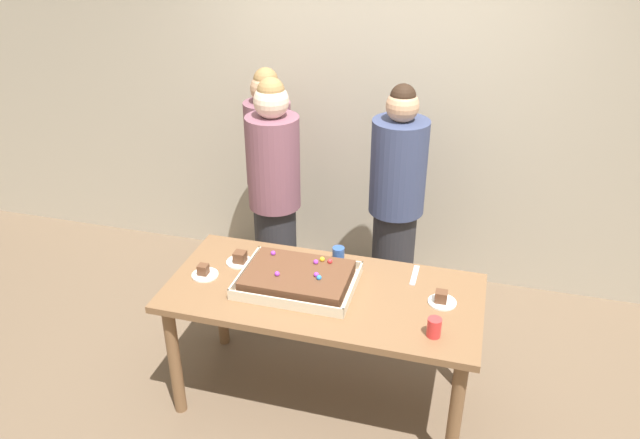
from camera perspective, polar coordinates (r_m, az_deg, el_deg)
name	(u,v)px	position (r m, az deg, el deg)	size (l,w,h in m)	color
ground_plane	(323,396)	(3.89, 0.26, -15.98)	(12.00, 12.00, 0.00)	brown
interior_back_panel	(383,82)	(4.52, 5.80, 12.52)	(8.00, 0.12, 3.00)	#B2A893
party_table	(323,305)	(3.45, 0.28, -7.89)	(1.71, 0.80, 0.78)	brown
sheet_cake	(298,278)	(3.41, -2.07, -5.44)	(0.63, 0.47, 0.11)	beige
plated_slice_near_left	(204,273)	(3.56, -10.61, -4.83)	(0.15, 0.15, 0.07)	white
plated_slice_near_right	(442,299)	(3.34, 11.14, -7.23)	(0.15, 0.15, 0.07)	white
plated_slice_far_left	(240,259)	(3.64, -7.41, -3.64)	(0.15, 0.15, 0.07)	white
drink_cup_nearest	(338,255)	(3.60, 1.71, -3.31)	(0.07, 0.07, 0.10)	#2D5199
drink_cup_middle	(434,327)	(3.10, 10.47, -9.74)	(0.07, 0.07, 0.10)	red
cake_server_utensil	(415,275)	(3.54, 8.71, -5.11)	(0.03, 0.20, 0.01)	silver
person_serving_front	(396,204)	(4.15, 7.03, 1.46)	(0.37, 0.37, 1.67)	#28282D
person_green_shirt_behind	(275,202)	(4.05, -4.16, 1.64)	(0.34, 0.34, 1.73)	#28282D
person_striped_tie_right	(270,178)	(4.46, -4.66, 3.85)	(0.32, 0.32, 1.67)	#28282D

